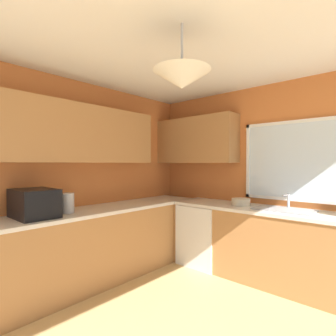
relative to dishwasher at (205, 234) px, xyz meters
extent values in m
cube|color=#D17238|center=(0.88, 0.37, 0.83)|extent=(3.82, 0.06, 2.50)
cube|color=#D17238|center=(-1.00, -1.62, 0.83)|extent=(0.06, 4.04, 2.50)
cube|color=white|center=(0.88, -1.62, 2.10)|extent=(3.82, 4.04, 0.06)
cube|color=silver|center=(1.09, 0.34, 1.05)|extent=(1.13, 0.02, 0.93)
cube|color=white|center=(1.09, 0.33, 1.54)|extent=(1.21, 0.04, 0.04)
cube|color=white|center=(1.09, 0.33, 0.57)|extent=(1.21, 0.04, 0.04)
cube|color=white|center=(0.51, 0.33, 1.05)|extent=(0.04, 0.04, 1.01)
cube|color=#AD7542|center=(-0.81, -1.82, 1.38)|extent=(0.32, 2.75, 0.70)
cube|color=#AD7542|center=(-0.30, 0.18, 1.38)|extent=(1.35, 0.32, 0.70)
cylinder|color=#B7B7BC|center=(0.88, -1.62, 1.90)|extent=(0.02, 0.02, 0.35)
cone|color=silver|center=(0.88, -1.62, 1.65)|extent=(0.44, 0.44, 0.14)
cube|color=#AD7542|center=(-0.66, -1.62, 0.00)|extent=(0.62, 3.62, 0.85)
cube|color=silver|center=(-0.66, -1.62, 0.45)|extent=(0.65, 3.65, 0.04)
cube|color=#AD7542|center=(1.09, 0.03, 0.00)|extent=(2.88, 0.62, 0.85)
cube|color=silver|center=(1.09, 0.03, 0.45)|extent=(2.91, 0.65, 0.04)
cube|color=white|center=(0.00, 0.00, 0.00)|extent=(0.60, 0.60, 0.84)
cube|color=black|center=(-0.66, -2.10, 0.61)|extent=(0.48, 0.36, 0.29)
cylinder|color=#B7B7BC|center=(-0.64, -1.75, 0.58)|extent=(0.14, 0.14, 0.22)
cube|color=#9EA0A5|center=(1.09, 0.03, 0.47)|extent=(0.65, 0.40, 0.02)
cylinder|color=#B7B7BC|center=(1.09, 0.19, 0.56)|extent=(0.03, 0.03, 0.18)
cylinder|color=#B7B7BC|center=(1.09, 0.09, 0.64)|extent=(0.02, 0.20, 0.02)
cylinder|color=beige|center=(0.55, 0.03, 0.51)|extent=(0.24, 0.24, 0.09)
camera|label=1|loc=(2.14, -3.19, 1.01)|focal=28.28mm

